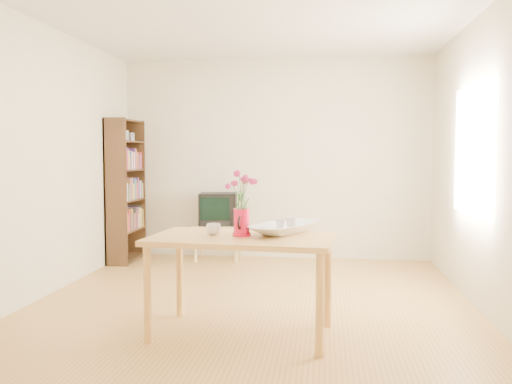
# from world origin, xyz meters

# --- Properties ---
(room) EXTENTS (4.50, 4.50, 4.50)m
(room) POSITION_xyz_m (0.03, 0.00, 1.30)
(room) COLOR #AE7F3D
(room) RESTS_ON ground
(table) EXTENTS (1.42, 0.89, 0.75)m
(table) POSITION_xyz_m (0.04, -0.87, 0.66)
(table) COLOR #C48C43
(table) RESTS_ON ground
(tv_stand) EXTENTS (0.60, 0.45, 0.46)m
(tv_stand) POSITION_xyz_m (-0.70, 1.97, 0.39)
(tv_stand) COLOR #DBBC7B
(tv_stand) RESTS_ON ground
(bookshelf) EXTENTS (0.28, 0.70, 1.80)m
(bookshelf) POSITION_xyz_m (-1.85, 1.75, 0.84)
(bookshelf) COLOR #321F10
(bookshelf) RESTS_ON ground
(pitcher) EXTENTS (0.14, 0.21, 0.21)m
(pitcher) POSITION_xyz_m (0.04, -0.84, 0.84)
(pitcher) COLOR red
(pitcher) RESTS_ON table
(flowers) EXTENTS (0.23, 0.23, 0.33)m
(flowers) POSITION_xyz_m (0.04, -0.84, 1.11)
(flowers) COLOR #CC3076
(flowers) RESTS_ON pitcher
(mug) EXTENTS (0.12, 0.12, 0.09)m
(mug) POSITION_xyz_m (-0.18, -0.84, 0.79)
(mug) COLOR white
(mug) RESTS_ON table
(bowl) EXTENTS (0.66, 0.66, 0.46)m
(bowl) POSITION_xyz_m (0.35, -0.67, 0.98)
(bowl) COLOR white
(bowl) RESTS_ON table
(teacup_a) EXTENTS (0.08, 0.08, 0.07)m
(teacup_a) POSITION_xyz_m (0.31, -0.67, 0.93)
(teacup_a) COLOR white
(teacup_a) RESTS_ON bowl
(teacup_b) EXTENTS (0.09, 0.09, 0.07)m
(teacup_b) POSITION_xyz_m (0.40, -0.65, 0.94)
(teacup_b) COLOR white
(teacup_b) RESTS_ON bowl
(television) EXTENTS (0.51, 0.49, 0.41)m
(television) POSITION_xyz_m (-0.70, 1.98, 0.67)
(television) COLOR black
(television) RESTS_ON tv_stand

